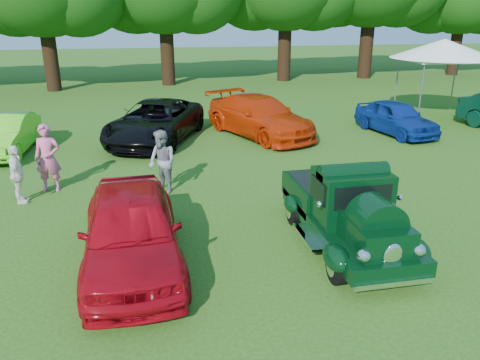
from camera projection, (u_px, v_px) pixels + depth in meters
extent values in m
plane|color=#265112|center=(267.00, 260.00, 9.30)|extent=(120.00, 120.00, 0.00)
cylinder|color=black|center=(337.00, 266.00, 8.43)|extent=(0.20, 0.67, 0.67)
cylinder|color=black|center=(413.00, 258.00, 8.70)|extent=(0.20, 0.67, 0.67)
cylinder|color=black|center=(294.00, 210.00, 10.80)|extent=(0.20, 0.67, 0.67)
cylinder|color=black|center=(354.00, 205.00, 11.08)|extent=(0.20, 0.67, 0.67)
cube|color=black|center=(346.00, 224.00, 9.77)|extent=(1.56, 4.07, 0.31)
cube|color=black|center=(375.00, 234.00, 8.52)|extent=(0.99, 1.31, 0.56)
cube|color=black|center=(351.00, 197.00, 9.43)|extent=(1.41, 1.04, 1.09)
cube|color=black|center=(363.00, 197.00, 8.91)|extent=(1.18, 0.05, 0.47)
cube|color=black|center=(325.00, 192.00, 10.83)|extent=(1.56, 1.85, 0.52)
cube|color=black|center=(326.00, 182.00, 10.74)|extent=(1.34, 1.63, 0.05)
ellipsoid|color=black|center=(336.00, 258.00, 8.36)|extent=(0.45, 0.78, 0.45)
ellipsoid|color=black|center=(415.00, 250.00, 8.65)|extent=(0.45, 0.78, 0.45)
ellipsoid|color=black|center=(292.00, 204.00, 10.74)|extent=(0.34, 0.65, 0.38)
ellipsoid|color=black|center=(357.00, 199.00, 11.04)|extent=(0.34, 0.65, 0.38)
ellipsoid|color=white|center=(393.00, 258.00, 7.93)|extent=(0.37, 0.11, 0.54)
sphere|color=white|center=(364.00, 256.00, 7.88)|extent=(0.25, 0.25, 0.25)
sphere|color=white|center=(418.00, 250.00, 8.07)|extent=(0.25, 0.25, 0.25)
cube|color=white|center=(394.00, 283.00, 7.95)|extent=(1.47, 0.10, 0.10)
cube|color=white|center=(311.00, 192.00, 11.81)|extent=(1.47, 0.10, 0.10)
imported|color=#9F0611|center=(131.00, 229.00, 8.87)|extent=(1.99, 4.58, 1.54)
imported|color=#56D91D|center=(7.00, 135.00, 16.15)|extent=(1.58, 4.05, 1.32)
imported|color=black|center=(155.00, 121.00, 17.65)|extent=(4.42, 6.01, 1.52)
imported|color=#BA2806|center=(259.00, 116.00, 18.46)|extent=(4.11, 5.77, 1.55)
imported|color=navy|center=(396.00, 117.00, 18.78)|extent=(2.25, 4.13, 1.33)
imported|color=#D05585|center=(48.00, 158.00, 12.63)|extent=(0.70, 0.48, 1.87)
imported|color=gray|center=(162.00, 162.00, 12.54)|extent=(1.01, 1.06, 1.72)
imported|color=white|center=(17.00, 175.00, 11.86)|extent=(0.45, 0.92, 1.53)
cube|color=white|center=(442.00, 59.00, 21.37)|extent=(3.63, 3.63, 0.13)
cone|color=white|center=(444.00, 48.00, 21.21)|extent=(5.32, 5.32, 0.85)
cylinder|color=slate|center=(421.00, 94.00, 20.40)|extent=(0.06, 0.06, 2.56)
cylinder|color=slate|center=(396.00, 84.00, 23.11)|extent=(0.06, 0.06, 2.56)
cylinder|color=slate|center=(453.00, 84.00, 23.25)|extent=(0.06, 0.06, 2.56)
cylinder|color=black|center=(50.00, 55.00, 28.62)|extent=(0.87, 0.87, 4.37)
cylinder|color=black|center=(167.00, 51.00, 31.00)|extent=(0.89, 0.89, 4.46)
cylinder|color=black|center=(284.00, 47.00, 32.95)|extent=(0.93, 0.93, 4.63)
cylinder|color=black|center=(366.00, 44.00, 34.29)|extent=(0.98, 0.98, 4.90)
cylinder|color=black|center=(455.00, 47.00, 36.08)|extent=(0.83, 0.83, 4.17)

